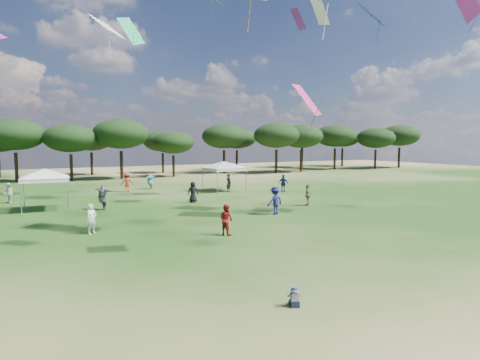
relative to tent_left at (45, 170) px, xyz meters
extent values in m
plane|color=#254A16|center=(6.23, -22.97, -2.76)|extent=(140.00, 140.00, 0.00)
cylinder|color=black|center=(-2.16, 22.84, -1.03)|extent=(0.40, 0.40, 3.46)
ellipsoid|color=black|center=(-2.16, 22.84, 2.78)|extent=(6.73, 6.73, 3.63)
cylinder|color=black|center=(3.65, 21.66, -1.16)|extent=(0.37, 0.37, 3.21)
ellipsoid|color=black|center=(3.65, 21.66, 2.37)|extent=(6.24, 6.24, 3.36)
cylinder|color=black|center=(9.48, 21.20, -0.99)|extent=(0.41, 0.41, 3.56)
ellipsoid|color=black|center=(9.48, 21.20, 2.93)|extent=(6.91, 6.91, 3.73)
cylinder|color=black|center=(16.42, 21.54, -1.32)|extent=(0.33, 0.33, 2.88)
ellipsoid|color=black|center=(16.42, 21.54, 1.85)|extent=(5.60, 5.60, 3.02)
cylinder|color=black|center=(25.18, 24.00, -1.04)|extent=(0.39, 0.39, 3.44)
ellipsoid|color=black|center=(25.18, 24.00, 2.74)|extent=(6.69, 6.69, 3.60)
cylinder|color=black|center=(32.00, 20.08, -1.00)|extent=(0.40, 0.40, 3.53)
ellipsoid|color=black|center=(32.00, 20.08, 2.89)|extent=(6.86, 6.86, 3.70)
cylinder|color=black|center=(36.87, 20.49, -1.03)|extent=(0.40, 0.40, 3.47)
ellipsoid|color=black|center=(36.87, 20.49, 2.78)|extent=(6.74, 6.74, 3.63)
cylinder|color=black|center=(45.45, 22.49, -0.98)|extent=(0.41, 0.41, 3.57)
ellipsoid|color=black|center=(45.45, 22.49, 2.95)|extent=(6.94, 6.94, 3.74)
cylinder|color=black|center=(52.56, 20.14, -1.09)|extent=(0.38, 0.38, 3.35)
ellipsoid|color=black|center=(52.56, 20.14, 2.60)|extent=(6.51, 6.51, 3.51)
cylinder|color=black|center=(59.06, 20.64, -0.94)|extent=(0.42, 0.42, 3.66)
ellipsoid|color=black|center=(59.06, 20.64, 3.09)|extent=(7.10, 7.10, 3.83)
cylinder|color=black|center=(7.05, 29.55, -1.16)|extent=(0.37, 0.37, 3.20)
ellipsoid|color=black|center=(7.05, 29.55, 2.35)|extent=(6.21, 6.21, 3.35)
cylinder|color=black|center=(17.05, 28.37, -1.27)|extent=(0.34, 0.34, 2.99)
ellipsoid|color=black|center=(17.05, 28.37, 2.03)|extent=(5.81, 5.81, 3.13)
cylinder|color=black|center=(29.84, 28.77, -1.11)|extent=(0.38, 0.38, 3.31)
ellipsoid|color=black|center=(29.84, 28.77, 2.53)|extent=(6.43, 6.43, 3.47)
cylinder|color=black|center=(43.53, 29.15, -0.95)|extent=(0.42, 0.42, 3.64)
ellipsoid|color=black|center=(43.53, 29.15, 3.05)|extent=(7.06, 7.06, 3.81)
cylinder|color=black|center=(52.62, 28.54, -1.03)|extent=(0.40, 0.40, 3.46)
ellipsoid|color=black|center=(52.62, 28.54, 2.77)|extent=(6.72, 6.72, 3.62)
cylinder|color=gray|center=(-1.48, -1.32, -1.66)|extent=(0.06, 0.06, 2.21)
cylinder|color=gray|center=(1.32, -1.48, -1.66)|extent=(0.06, 0.06, 2.21)
cylinder|color=gray|center=(-1.32, 1.48, -1.66)|extent=(0.06, 0.06, 2.21)
cylinder|color=gray|center=(1.48, 1.32, -1.66)|extent=(0.06, 0.06, 2.21)
cube|color=silver|center=(0.00, 0.00, -0.60)|extent=(3.14, 3.14, 0.25)
pyramid|color=silver|center=(0.00, 0.00, 0.13)|extent=(6.05, 6.05, 0.60)
cylinder|color=gray|center=(14.13, 2.45, -1.67)|extent=(0.06, 0.06, 2.18)
cylinder|color=gray|center=(17.19, 2.62, -1.67)|extent=(0.06, 0.06, 2.18)
cylinder|color=gray|center=(13.95, 5.51, -1.67)|extent=(0.06, 0.06, 2.18)
cylinder|color=gray|center=(17.02, 5.69, -1.67)|extent=(0.06, 0.06, 2.18)
cube|color=silver|center=(15.57, 4.07, -0.63)|extent=(3.41, 3.41, 0.25)
pyramid|color=silver|center=(15.57, 4.07, 0.09)|extent=(6.57, 6.57, 0.60)
cube|color=black|center=(5.59, -21.32, -2.67)|extent=(0.32, 0.32, 0.19)
cube|color=black|center=(5.59, -21.12, -2.71)|extent=(0.17, 0.24, 0.10)
cube|color=black|center=(5.74, -21.19, -2.71)|extent=(0.17, 0.24, 0.10)
cube|color=white|center=(5.59, -21.32, -2.47)|extent=(0.28, 0.24, 0.24)
cylinder|color=white|center=(5.48, -21.20, -2.47)|extent=(0.16, 0.25, 0.15)
cylinder|color=white|center=(5.76, -21.32, -2.47)|extent=(0.16, 0.25, 0.15)
sphere|color=#E0B293|center=(5.59, -21.32, -2.30)|extent=(0.17, 0.17, 0.17)
cone|color=teal|center=(5.59, -21.32, -2.26)|extent=(0.28, 0.28, 0.03)
cylinder|color=teal|center=(5.59, -21.32, -2.22)|extent=(0.18, 0.18, 0.07)
imported|color=#444549|center=(3.50, -1.62, -1.89)|extent=(1.35, 2.21, 1.75)
imported|color=white|center=(1.78, -8.91, -1.99)|extent=(0.68, 0.61, 1.56)
imported|color=navy|center=(13.13, -8.67, -1.86)|extent=(1.28, 0.89, 1.81)
imported|color=#A7341B|center=(7.22, 7.82, -1.84)|extent=(1.29, 0.88, 1.84)
imported|color=maroon|center=(7.78, -12.37, -1.98)|extent=(0.84, 0.93, 1.58)
imported|color=#2A2A2F|center=(15.66, 3.25, -1.91)|extent=(0.49, 0.67, 1.71)
imported|color=#275F77|center=(9.73, 8.96, -1.99)|extent=(1.71, 1.73, 1.55)
imported|color=black|center=(10.28, -1.37, -1.94)|extent=(0.94, 0.80, 1.64)
imported|color=beige|center=(-2.41, 4.83, -1.97)|extent=(0.86, 0.95, 1.58)
imported|color=olive|center=(17.21, -6.82, -1.96)|extent=(1.01, 0.82, 1.60)
imported|color=navy|center=(20.12, 0.67, -1.94)|extent=(0.86, 1.02, 1.64)
plane|color=#C33070|center=(14.42, -10.22, 4.54)|extent=(2.91, 2.49, 2.15)
plane|color=#1745B3|center=(19.16, -10.59, 10.20)|extent=(2.61, 2.56, 1.81)
plane|color=white|center=(9.39, -17.41, 7.22)|extent=(1.08, 1.45, 1.56)
plane|color=#6F228A|center=(19.60, -2.03, 12.20)|extent=(1.34, 1.86, 1.83)
plane|color=silver|center=(2.68, -9.68, 7.52)|extent=(2.13, 2.30, 1.32)
plane|color=#CA32B4|center=(23.85, -14.04, 10.66)|extent=(1.63, 2.63, 2.38)
plane|color=#22AD68|center=(7.16, 4.42, 11.19)|extent=(3.00, 2.05, 2.83)
camera|label=1|loc=(-1.01, -30.39, 1.96)|focal=30.00mm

